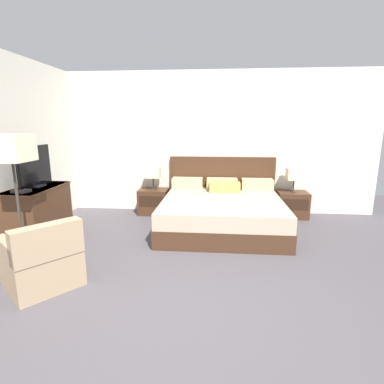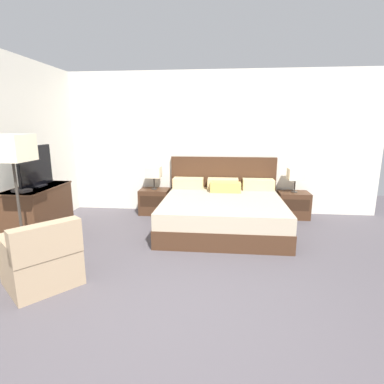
# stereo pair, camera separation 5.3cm
# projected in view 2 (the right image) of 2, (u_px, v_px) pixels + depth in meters

# --- Properties ---
(ground_plane) EXTENTS (10.69, 10.69, 0.00)m
(ground_plane) POSITION_uv_depth(u_px,v_px,m) (182.00, 320.00, 2.70)
(ground_plane) COLOR #4C474C
(wall_back) EXTENTS (6.61, 0.06, 2.74)m
(wall_back) POSITION_uv_depth(u_px,v_px,m) (206.00, 143.00, 5.89)
(wall_back) COLOR silver
(wall_back) RESTS_ON ground
(bed) EXTENTS (2.05, 2.03, 1.12)m
(bed) POSITION_uv_depth(u_px,v_px,m) (222.00, 211.00, 5.10)
(bed) COLOR #422819
(bed) RESTS_ON ground
(nightstand_left) EXTENTS (0.56, 0.43, 0.49)m
(nightstand_left) POSITION_uv_depth(u_px,v_px,m) (155.00, 201.00, 5.93)
(nightstand_left) COLOR #422819
(nightstand_left) RESTS_ON ground
(nightstand_right) EXTENTS (0.56, 0.43, 0.49)m
(nightstand_right) POSITION_uv_depth(u_px,v_px,m) (293.00, 205.00, 5.67)
(nightstand_right) COLOR #422819
(nightstand_right) RESTS_ON ground
(table_lamp_left) EXTENTS (0.28, 0.28, 0.45)m
(table_lamp_left) POSITION_uv_depth(u_px,v_px,m) (154.00, 172.00, 5.81)
(table_lamp_left) COLOR #332D28
(table_lamp_left) RESTS_ON nightstand_left
(table_lamp_right) EXTENTS (0.28, 0.28, 0.45)m
(table_lamp_right) POSITION_uv_depth(u_px,v_px,m) (296.00, 174.00, 5.54)
(table_lamp_right) COLOR #332D28
(table_lamp_right) RESTS_ON nightstand_right
(dresser) EXTENTS (0.54, 1.07, 0.83)m
(dresser) POSITION_uv_depth(u_px,v_px,m) (39.00, 213.00, 4.53)
(dresser) COLOR #422819
(dresser) RESTS_ON ground
(tv) EXTENTS (0.18, 0.77, 0.61)m
(tv) POSITION_uv_depth(u_px,v_px,m) (36.00, 167.00, 4.40)
(tv) COLOR black
(tv) RESTS_ON dresser
(book_red_cover) EXTENTS (0.25, 0.21, 0.04)m
(book_red_cover) POSITION_uv_depth(u_px,v_px,m) (22.00, 190.00, 4.11)
(book_red_cover) COLOR #383333
(book_red_cover) RESTS_ON dresser
(armchair_by_window) EXTENTS (0.97, 0.96, 0.76)m
(armchair_by_window) POSITION_uv_depth(u_px,v_px,m) (42.00, 261.00, 3.24)
(armchair_by_window) COLOR #9E8466
(armchair_by_window) RESTS_ON ground
(floor_lamp) EXTENTS (0.40, 0.40, 1.62)m
(floor_lamp) POSITION_uv_depth(u_px,v_px,m) (12.00, 154.00, 3.46)
(floor_lamp) COLOR #332D28
(floor_lamp) RESTS_ON ground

